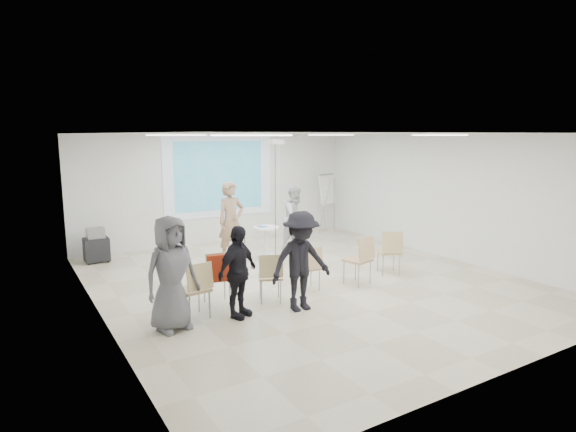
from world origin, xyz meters
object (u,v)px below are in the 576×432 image
flipchart_easel (327,189)px  chair_left_mid (218,274)px  chair_right_inner (361,256)px  audience_outer (171,267)px  audience_mid (301,255)px  laptop (270,275)px  pedestal_table (266,240)px  player_left (231,216)px  player_right (296,214)px  chair_far_left (196,286)px  chair_center (310,265)px  chair_left_inner (271,274)px  audience_left (238,265)px  av_cart (96,246)px  chair_right_far (390,249)px

flipchart_easel → chair_left_mid: bearing=-157.4°
chair_right_inner → audience_outer: (-3.92, -0.24, 0.41)m
chair_left_mid → audience_mid: bearing=-29.4°
chair_right_inner → laptop: chair_right_inner is taller
pedestal_table → player_left: size_ratio=0.37×
chair_left_mid → laptop: (0.90, -0.24, -0.10)m
player_left → pedestal_table: bearing=-15.2°
player_right → laptop: bearing=-143.6°
chair_far_left → chair_center: bearing=-1.3°
chair_left_inner → audience_outer: audience_outer is taller
chair_right_inner → audience_left: 2.86m
laptop → audience_left: (-0.83, -0.42, 0.40)m
flipchart_easel → av_cart: flipchart_easel is taller
player_right → av_cart: bearing=148.6°
flipchart_easel → av_cart: (-6.71, -0.07, -0.96)m
chair_left_mid → chair_right_far: (3.91, -0.13, -0.01)m
pedestal_table → chair_left_inner: chair_left_inner is taller
av_cart → pedestal_table: bearing=-25.5°
audience_left → flipchart_easel: bearing=16.4°
audience_mid → av_cart: size_ratio=2.38×
player_right → chair_right_far: player_right is taller
player_left → chair_far_left: player_left is taller
chair_center → av_cart: chair_center is taller
audience_outer → av_cart: bearing=80.8°
player_left → chair_right_far: player_left is taller
laptop → flipchart_easel: size_ratio=0.18×
chair_left_inner → flipchart_easel: flipchart_easel is taller
chair_center → flipchart_easel: size_ratio=0.48×
player_left → audience_mid: bearing=-102.4°
laptop → audience_left: 1.01m
audience_outer → flipchart_easel: (6.42, 4.90, 0.33)m
player_right → laptop: size_ratio=5.72×
chair_far_left → flipchart_easel: (5.96, 4.70, 0.76)m
chair_right_inner → audience_mid: 1.89m
chair_left_inner → laptop: bearing=94.8°
player_left → chair_left_mid: player_left is taller
player_left → audience_left: bearing=-119.6°
player_right → chair_right_inner: (-0.47, -3.19, -0.36)m
chair_center → flipchart_easel: 5.75m
pedestal_table → audience_outer: (-3.37, -3.18, 0.57)m
chair_left_mid → av_cart: chair_left_mid is taller
av_cart → audience_mid: bearing=-65.8°
audience_left → audience_outer: (-1.09, 0.06, 0.12)m
player_left → chair_center: player_left is taller
chair_right_inner → player_left: bearing=102.3°
player_right → chair_right_inner: size_ratio=1.91×
chair_right_far → player_left: bearing=154.5°
player_right → chair_left_mid: player_right is taller
chair_right_inner → audience_outer: 3.95m
chair_far_left → chair_left_mid: bearing=28.8°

